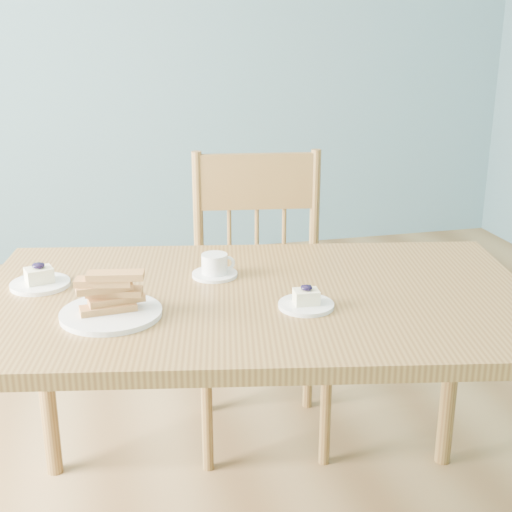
{
  "coord_description": "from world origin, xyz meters",
  "views": [
    {
      "loc": [
        -0.22,
        -1.82,
        1.44
      ],
      "look_at": [
        0.2,
        -0.12,
        0.85
      ],
      "focal_mm": 50.0,
      "sensor_mm": 36.0,
      "label": 1
    }
  ],
  "objects_px": {
    "dining_chair": "(261,299)",
    "dining_table": "(256,321)",
    "biscotti_plate": "(110,302)",
    "coffee_cup": "(215,267)",
    "cheesecake_plate_near": "(306,301)",
    "cheesecake_plate_far": "(40,280)"
  },
  "relations": [
    {
      "from": "dining_table",
      "to": "biscotti_plate",
      "type": "xyz_separation_m",
      "value": [
        -0.37,
        -0.06,
        0.11
      ]
    },
    {
      "from": "dining_table",
      "to": "cheesecake_plate_near",
      "type": "distance_m",
      "value": 0.18
    },
    {
      "from": "dining_chair",
      "to": "dining_table",
      "type": "bearing_deg",
      "value": -96.52
    },
    {
      "from": "cheesecake_plate_far",
      "to": "dining_chair",
      "type": "bearing_deg",
      "value": 28.2
    },
    {
      "from": "dining_table",
      "to": "coffee_cup",
      "type": "height_order",
      "value": "coffee_cup"
    },
    {
      "from": "dining_table",
      "to": "cheesecake_plate_near",
      "type": "relative_size",
      "value": 11.41
    },
    {
      "from": "dining_chair",
      "to": "coffee_cup",
      "type": "bearing_deg",
      "value": -110.7
    },
    {
      "from": "dining_chair",
      "to": "cheesecake_plate_near",
      "type": "bearing_deg",
      "value": -85.81
    },
    {
      "from": "dining_table",
      "to": "biscotti_plate",
      "type": "bearing_deg",
      "value": -160.21
    },
    {
      "from": "cheesecake_plate_near",
      "to": "cheesecake_plate_far",
      "type": "relative_size",
      "value": 0.88
    },
    {
      "from": "dining_chair",
      "to": "biscotti_plate",
      "type": "distance_m",
      "value": 0.86
    },
    {
      "from": "dining_chair",
      "to": "cheesecake_plate_near",
      "type": "relative_size",
      "value": 7.32
    },
    {
      "from": "dining_table",
      "to": "coffee_cup",
      "type": "relative_size",
      "value": 12.54
    },
    {
      "from": "cheesecake_plate_far",
      "to": "coffee_cup",
      "type": "relative_size",
      "value": 1.25
    },
    {
      "from": "cheesecake_plate_far",
      "to": "biscotti_plate",
      "type": "bearing_deg",
      "value": -54.83
    },
    {
      "from": "dining_chair",
      "to": "cheesecake_plate_far",
      "type": "relative_size",
      "value": 6.46
    },
    {
      "from": "dining_chair",
      "to": "biscotti_plate",
      "type": "relative_size",
      "value": 4.15
    },
    {
      "from": "coffee_cup",
      "to": "cheesecake_plate_far",
      "type": "bearing_deg",
      "value": -177.87
    },
    {
      "from": "coffee_cup",
      "to": "biscotti_plate",
      "type": "distance_m",
      "value": 0.36
    },
    {
      "from": "dining_table",
      "to": "biscotti_plate",
      "type": "height_order",
      "value": "biscotti_plate"
    },
    {
      "from": "cheesecake_plate_near",
      "to": "coffee_cup",
      "type": "height_order",
      "value": "coffee_cup"
    },
    {
      "from": "cheesecake_plate_far",
      "to": "coffee_cup",
      "type": "xyz_separation_m",
      "value": [
        0.46,
        -0.03,
        0.01
      ]
    }
  ]
}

